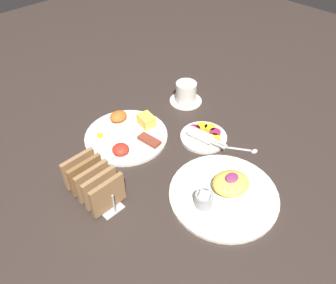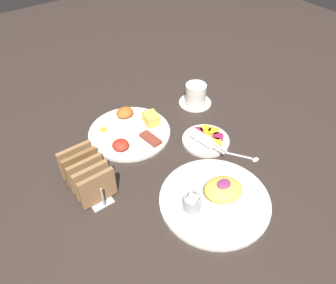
{
  "view_description": "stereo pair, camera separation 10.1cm",
  "coord_description": "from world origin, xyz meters",
  "px_view_note": "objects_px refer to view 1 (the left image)",
  "views": [
    {
      "loc": [
        -0.48,
        -0.49,
        0.72
      ],
      "look_at": [
        0.05,
        0.04,
        0.03
      ],
      "focal_mm": 35.0,
      "sensor_mm": 36.0,
      "label": 1
    },
    {
      "loc": [
        -0.4,
        -0.56,
        0.72
      ],
      "look_at": [
        0.05,
        0.04,
        0.03
      ],
      "focal_mm": 35.0,
      "sensor_mm": 36.0,
      "label": 2
    }
  ],
  "objects_px": {
    "plate_condiments": "(204,135)",
    "plate_foreground": "(224,192)",
    "plate_breakfast": "(126,134)",
    "coffee_cup": "(186,93)",
    "toast_rack": "(94,183)"
  },
  "relations": [
    {
      "from": "plate_foreground",
      "to": "plate_breakfast",
      "type": "bearing_deg",
      "value": 95.39
    },
    {
      "from": "plate_condiments",
      "to": "toast_rack",
      "type": "distance_m",
      "value": 0.39
    },
    {
      "from": "plate_breakfast",
      "to": "coffee_cup",
      "type": "bearing_deg",
      "value": -0.03
    },
    {
      "from": "plate_breakfast",
      "to": "plate_foreground",
      "type": "xyz_separation_m",
      "value": [
        0.04,
        -0.38,
        0.0
      ]
    },
    {
      "from": "toast_rack",
      "to": "coffee_cup",
      "type": "bearing_deg",
      "value": 14.56
    },
    {
      "from": "plate_breakfast",
      "to": "coffee_cup",
      "type": "relative_size",
      "value": 2.25
    },
    {
      "from": "plate_foreground",
      "to": "toast_rack",
      "type": "height_order",
      "value": "toast_rack"
    },
    {
      "from": "plate_condiments",
      "to": "plate_foreground",
      "type": "relative_size",
      "value": 0.57
    },
    {
      "from": "plate_breakfast",
      "to": "plate_condiments",
      "type": "xyz_separation_m",
      "value": [
        0.17,
        -0.18,
        0.0
      ]
    },
    {
      "from": "toast_rack",
      "to": "coffee_cup",
      "type": "distance_m",
      "value": 0.51
    },
    {
      "from": "plate_condiments",
      "to": "toast_rack",
      "type": "height_order",
      "value": "toast_rack"
    },
    {
      "from": "coffee_cup",
      "to": "plate_foreground",
      "type": "bearing_deg",
      "value": -123.42
    },
    {
      "from": "plate_breakfast",
      "to": "plate_condiments",
      "type": "bearing_deg",
      "value": -46.62
    },
    {
      "from": "plate_condiments",
      "to": "toast_rack",
      "type": "bearing_deg",
      "value": 171.94
    },
    {
      "from": "plate_breakfast",
      "to": "plate_foreground",
      "type": "bearing_deg",
      "value": -84.61
    }
  ]
}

